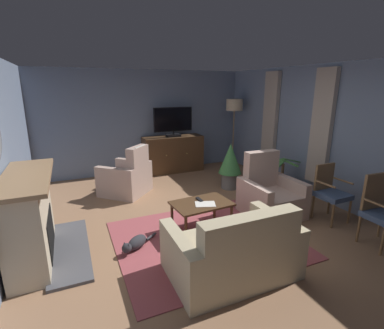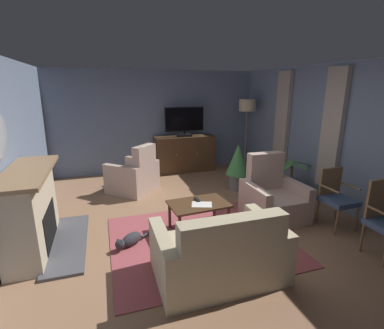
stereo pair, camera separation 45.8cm
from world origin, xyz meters
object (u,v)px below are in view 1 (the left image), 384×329
television (173,121)px  folded_newspaper (205,204)px  potted_plant_small_fern_corner (282,183)px  sofa_floral (234,252)px  armchair_near_window (127,178)px  side_chair_beside_plant (381,209)px  floor_lamp (234,109)px  potted_plant_on_hearth_side (230,163)px  cat (136,243)px  fireplace (32,220)px  tv_remote (199,199)px  side_chair_mid_row (330,191)px  coffee_table (202,206)px  armchair_beside_cabinet (270,196)px  tv_cabinet (173,155)px

television → folded_newspaper: (-0.68, -3.22, -0.87)m
folded_newspaper → potted_plant_small_fern_corner: 2.41m
sofa_floral → armchair_near_window: 3.24m
side_chair_beside_plant → television: bearing=107.5°
potted_plant_small_fern_corner → floor_lamp: 2.46m
potted_plant_on_hearth_side → cat: 2.96m
armchair_near_window → potted_plant_on_hearth_side: bearing=-15.2°
fireplace → tv_remote: size_ratio=9.67×
folded_newspaper → cat: size_ratio=0.53×
side_chair_beside_plant → tv_remote: bearing=145.4°
folded_newspaper → fireplace: bearing=-166.9°
fireplace → folded_newspaper: fireplace is taller
television → folded_newspaper: 3.41m
armchair_near_window → tv_remote: bearing=-68.9°
floor_lamp → side_chair_mid_row: bearing=-93.2°
fireplace → side_chair_beside_plant: bearing=-19.4°
sofa_floral → floor_lamp: bearing=58.6°
coffee_table → armchair_beside_cabinet: armchair_beside_cabinet is taller
armchair_beside_cabinet → tv_cabinet: bearing=101.7°
television → coffee_table: size_ratio=1.10×
armchair_beside_cabinet → folded_newspaper: bearing=-173.9°
tv_cabinet → folded_newspaper: tv_cabinet is taller
fireplace → tv_remote: bearing=-2.5°
side_chair_beside_plant → potted_plant_on_hearth_side: (-0.73, 2.82, 0.04)m
tv_cabinet → sofa_floral: (-0.82, -4.34, -0.14)m
tv_cabinet → sofa_floral: size_ratio=1.06×
side_chair_mid_row → potted_plant_small_fern_corner: 1.35m
tv_remote → armchair_near_window: armchair_near_window is taller
coffee_table → potted_plant_small_fern_corner: bearing=19.6°
armchair_near_window → side_chair_mid_row: (2.85, -2.55, 0.17)m
tv_cabinet → coffee_table: bearing=-102.3°
side_chair_mid_row → potted_plant_on_hearth_side: potted_plant_on_hearth_side is taller
folded_newspaper → floor_lamp: bearing=72.0°
side_chair_mid_row → potted_plant_small_fern_corner: bearing=83.5°
armchair_near_window → tv_cabinet: bearing=38.8°
tv_remote → side_chair_beside_plant: size_ratio=0.17×
cat → potted_plant_small_fern_corner: bearing=15.7°
coffee_table → floor_lamp: floor_lamp is taller
television → side_chair_mid_row: (1.41, -3.66, -0.82)m
television → side_chair_beside_plant: 4.78m
fireplace → side_chair_beside_plant: 4.67m
television → potted_plant_small_fern_corner: 3.03m
tv_cabinet → tv_remote: 3.17m
television → floor_lamp: 1.65m
folded_newspaper → side_chair_beside_plant: size_ratio=0.30×
tv_cabinet → potted_plant_small_fern_corner: bearing=-57.0°
side_chair_mid_row → floor_lamp: bearing=86.8°
tv_remote → television: bearing=166.8°
coffee_table → cat: 1.11m
folded_newspaper → potted_plant_small_fern_corner: (2.23, 0.88, -0.26)m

